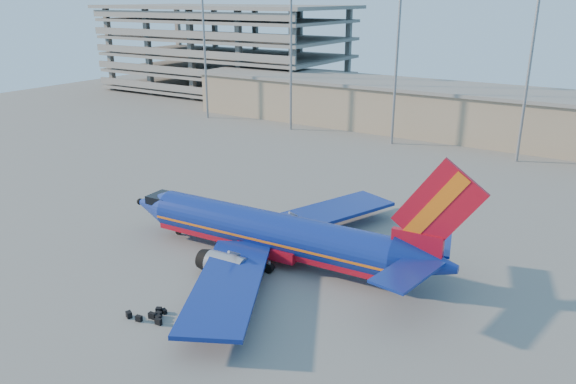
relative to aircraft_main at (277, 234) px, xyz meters
name	(u,v)px	position (x,y,z in m)	size (l,w,h in m)	color
ground	(258,248)	(-2.99, 1.02, -2.56)	(220.00, 220.00, 0.00)	slate
terminal_building	(504,116)	(7.01, 59.02, 1.75)	(122.00, 16.00, 8.50)	gray
parking_garage	(226,45)	(-64.99, 75.07, 9.17)	(62.00, 32.00, 21.40)	slate
light_mast_row	(462,38)	(2.01, 47.02, 14.99)	(101.60, 1.60, 28.65)	gray
aircraft_main	(277,234)	(0.00, 0.00, 0.00)	(35.43, 34.04, 11.99)	navy
luggage_pile	(151,316)	(-2.61, -13.72, -2.33)	(3.21, 2.37, 0.50)	black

